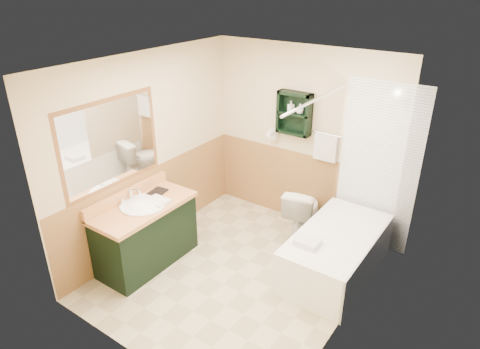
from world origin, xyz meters
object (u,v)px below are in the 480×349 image
Objects in this scene: toilet at (302,211)px; vanity at (146,234)px; bathtub at (336,253)px; vanity_book at (151,183)px; hair_dryer at (274,134)px; soap_bottle_b at (300,110)px; wall_shelf at (294,113)px; soap_bottle_a at (291,109)px.

vanity is at bearing 41.67° from toilet.
bathtub is 6.44× the size of vanity_book.
hair_dryer is 0.20× the size of vanity.
hair_dryer is 1.03× the size of vanity_book.
toilet is 5.62× the size of soap_bottle_b.
toilet is (1.23, 1.60, -0.04)m from vanity.
wall_shelf is at bearing -4.76° from hair_dryer.
bathtub is 1.81m from soap_bottle_b.
bathtub is at bearing -34.67° from soap_bottle_a.
vanity is (-0.59, -1.87, -0.81)m from hair_dryer.
soap_bottle_b is (1.14, 1.54, 0.72)m from vanity_book.
vanity is 5.25× the size of vanity_book.
bathtub is at bearing 133.42° from toilet.
vanity is at bearing -150.20° from bathtub.
soap_bottle_b is (0.08, -0.01, 0.06)m from wall_shelf.
vanity is 2.22m from bathtub.
toilet is 1.31m from soap_bottle_b.
soap_bottle_b is (-0.94, 0.74, 1.35)m from bathtub.
hair_dryer is 1.10m from toilet.
soap_bottle_a is 0.13m from soap_bottle_b.
hair_dryer is 0.47m from soap_bottle_a.
soap_bottle_b reaches higher than toilet.
hair_dryer is at bearing -34.21° from toilet.
vanity_book reaches higher than bathtub.
wall_shelf reaches higher than soap_bottle_b.
bathtub is (1.33, -0.77, -0.93)m from hair_dryer.
vanity reaches higher than bathtub.
soap_bottle_b is (-0.25, 0.24, 1.27)m from toilet.
vanity reaches higher than toilet.
wall_shelf reaches higher than vanity_book.
toilet is at bearing -32.62° from soap_bottle_a.
soap_bottle_a reaches higher than toilet.
vanity_book is at bearing -115.79° from hair_dryer.
vanity_book is 1.65× the size of soap_bottle_a.
hair_dryer is 1.91× the size of soap_bottle_b.
wall_shelf is 2.36× the size of vanity_book.
wall_shelf reaches higher than soap_bottle_a.
soap_bottle_b reaches higher than vanity_book.
hair_dryer is 1.80m from bathtub.
soap_bottle_a is at bearing -174.06° from wall_shelf.
hair_dryer is at bearing 175.49° from soap_bottle_b.
toilet is at bearing -23.37° from hair_dryer.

